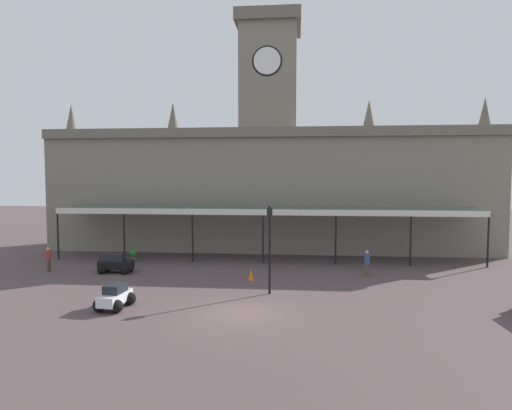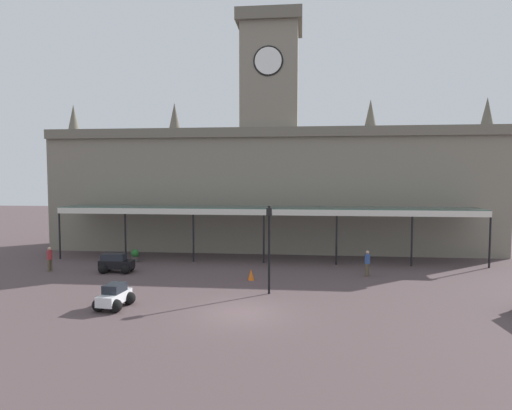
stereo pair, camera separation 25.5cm
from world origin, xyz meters
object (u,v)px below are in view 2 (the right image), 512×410
at_px(traffic_cone, 251,274).
at_px(car_white_sedan, 114,298).
at_px(pedestrian_beside_cars, 367,262).
at_px(pedestrian_near_entrance, 50,258).
at_px(planter_near_kerb, 135,255).
at_px(victorian_lamppost, 269,239).
at_px(car_black_estate, 116,264).

bearing_deg(traffic_cone, car_white_sedan, -133.25).
xyz_separation_m(pedestrian_beside_cars, pedestrian_near_entrance, (-21.37, -0.77, 0.00)).
bearing_deg(car_white_sedan, pedestrian_near_entrance, 136.58).
height_order(pedestrian_near_entrance, planter_near_kerb, pedestrian_near_entrance).
bearing_deg(victorian_lamppost, traffic_cone, 114.02).
xyz_separation_m(pedestrian_beside_cars, traffic_cone, (-7.40, -1.86, -0.56)).
relative_size(car_white_sedan, victorian_lamppost, 0.43).
relative_size(pedestrian_near_entrance, victorian_lamppost, 0.34).
relative_size(car_black_estate, victorian_lamppost, 0.46).
bearing_deg(pedestrian_beside_cars, pedestrian_near_entrance, -177.94).
relative_size(pedestrian_beside_cars, planter_near_kerb, 1.74).
bearing_deg(victorian_lamppost, car_white_sedan, -155.57).
relative_size(traffic_cone, planter_near_kerb, 0.73).
relative_size(pedestrian_beside_cars, pedestrian_near_entrance, 1.00).
relative_size(car_black_estate, traffic_cone, 3.24).
bearing_deg(pedestrian_near_entrance, pedestrian_beside_cars, 2.06).
relative_size(victorian_lamppost, planter_near_kerb, 5.10).
bearing_deg(victorian_lamppost, pedestrian_beside_cars, 39.14).
height_order(traffic_cone, planter_near_kerb, planter_near_kerb).
distance_m(car_white_sedan, planter_near_kerb, 11.76).
height_order(car_black_estate, pedestrian_beside_cars, pedestrian_beside_cars).
height_order(pedestrian_beside_cars, pedestrian_near_entrance, same).
height_order(pedestrian_near_entrance, traffic_cone, pedestrian_near_entrance).
bearing_deg(car_white_sedan, car_black_estate, 113.23).
xyz_separation_m(car_white_sedan, traffic_cone, (6.04, 6.42, -0.15)).
xyz_separation_m(car_black_estate, traffic_cone, (9.32, -1.24, -0.21)).
distance_m(traffic_cone, planter_near_kerb, 10.59).
distance_m(car_black_estate, planter_near_kerb, 3.61).
height_order(victorian_lamppost, planter_near_kerb, victorian_lamppost).
relative_size(car_black_estate, pedestrian_near_entrance, 1.36).
distance_m(victorian_lamppost, traffic_cone, 4.29).
xyz_separation_m(car_white_sedan, pedestrian_beside_cars, (13.43, 8.27, 0.41)).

